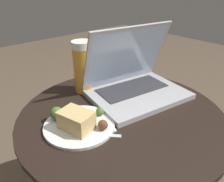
# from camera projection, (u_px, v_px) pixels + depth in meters

# --- Properties ---
(table) EXTENTS (0.66, 0.66, 0.54)m
(table) POSITION_uv_depth(u_px,v_px,m) (121.00, 144.00, 0.77)
(table) COLOR #9E9EA3
(table) RESTS_ON ground_plane
(napkin) EXTENTS (0.21, 0.18, 0.00)m
(napkin) POSITION_uv_depth(u_px,v_px,m) (81.00, 125.00, 0.64)
(napkin) COLOR white
(napkin) RESTS_ON table
(laptop) EXTENTS (0.37, 0.30, 0.25)m
(laptop) POSITION_uv_depth(u_px,v_px,m) (134.00, 81.00, 0.79)
(laptop) COLOR #B2B2B7
(laptop) RESTS_ON table
(beer_glass) EXTENTS (0.07, 0.07, 0.19)m
(beer_glass) POSITION_uv_depth(u_px,v_px,m) (84.00, 67.00, 0.79)
(beer_glass) COLOR gold
(beer_glass) RESTS_ON table
(snack_plate) EXTENTS (0.21, 0.21, 0.06)m
(snack_plate) POSITION_uv_depth(u_px,v_px,m) (78.00, 122.00, 0.62)
(snack_plate) COLOR white
(snack_plate) RESTS_ON table
(fork) EXTENTS (0.13, 0.14, 0.00)m
(fork) POSITION_uv_depth(u_px,v_px,m) (85.00, 134.00, 0.60)
(fork) COLOR silver
(fork) RESTS_ON table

